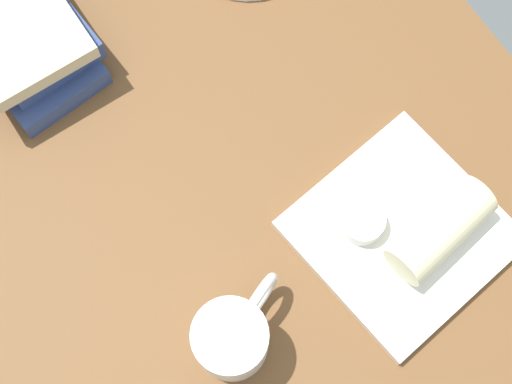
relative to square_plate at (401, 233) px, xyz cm
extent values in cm
cube|color=brown|center=(15.05, 17.74, -2.80)|extent=(110.00, 90.00, 4.00)
cube|color=white|center=(0.00, 0.00, 0.00)|extent=(25.75, 25.75, 1.60)
cylinder|color=silver|center=(3.43, 3.82, 2.14)|extent=(5.50, 5.50, 2.68)
cylinder|color=#CB4E20|center=(3.43, 3.82, 3.18)|extent=(4.51, 4.51, 0.40)
cylinder|color=beige|center=(-2.74, -3.05, 3.66)|extent=(8.03, 14.57, 5.71)
cube|color=#33477F|center=(47.34, 27.31, 0.85)|extent=(21.88, 15.08, 3.29)
cube|color=#33477F|center=(48.44, 26.07, 4.14)|extent=(19.59, 14.48, 3.29)
cube|color=beige|center=(48.72, 27.73, 6.96)|extent=(21.21, 15.69, 2.34)
cylinder|color=white|center=(-0.14, 25.00, 3.87)|extent=(8.71, 8.71, 9.34)
cylinder|color=#A36A42|center=(-0.14, 25.00, 7.94)|extent=(7.14, 7.14, 0.40)
torus|color=white|center=(2.19, 19.59, 3.87)|extent=(3.79, 6.72, 6.80)
camera|label=1|loc=(-10.66, 28.38, 94.23)|focal=54.93mm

